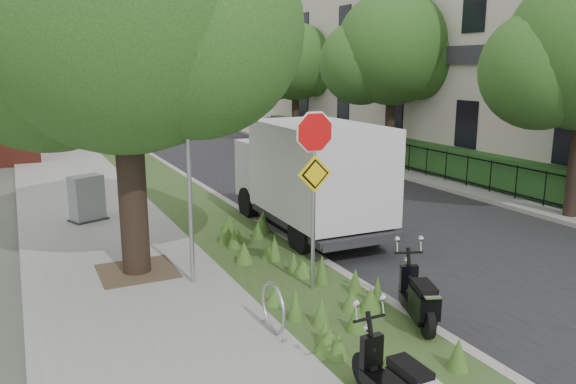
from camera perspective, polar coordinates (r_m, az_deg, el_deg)
name	(u,v)px	position (r m, az deg, el deg)	size (l,w,h in m)	color
ground	(398,293)	(10.28, 11.12, -10.03)	(120.00, 120.00, 0.00)	#4C5147
sidewalk_near	(81,198)	(18.00, -20.30, -0.55)	(3.50, 60.00, 0.12)	gray
verge	(171,189)	(18.45, -11.80, 0.29)	(2.00, 60.00, 0.12)	#2C471E
kerb_near	(201,186)	(18.71, -8.83, 0.59)	(0.20, 60.00, 0.13)	#9E9991
road	(296,179)	(20.00, 0.79, 1.35)	(7.00, 60.00, 0.01)	black
kerb_far	(377,169)	(21.76, 9.05, 2.27)	(0.20, 60.00, 0.13)	#9E9991
footpath_far	(413,166)	(22.77, 12.57, 2.57)	(3.20, 60.00, 0.12)	gray
street_tree_main	(116,14)	(10.56, -17.09, 16.89)	(6.21, 5.54, 7.66)	black
bare_post	(189,173)	(9.84, -10.02, 1.89)	(0.08, 0.08, 4.00)	#A5A8AD
bike_hoop	(273,308)	(8.32, -1.49, -11.67)	(0.06, 0.78, 0.77)	#A5A8AD
sign_assembly	(314,165)	(9.36, 2.69, 2.81)	(0.94, 0.08, 3.22)	#A5A8AD
fence_far	(393,153)	(22.07, 10.60, 3.95)	(0.04, 24.00, 1.00)	black
hedge_far	(407,151)	(22.49, 12.04, 4.05)	(1.00, 24.00, 1.10)	#1F4719
terrace_houses	(483,60)	(24.63, 19.20, 12.51)	(7.40, 26.40, 8.20)	beige
far_tree_b	(390,54)	(21.71, 10.36, 13.62)	(4.83, 4.31, 6.56)	black
far_tree_c	(294,66)	(28.57, 0.62, 12.71)	(4.37, 3.89, 5.93)	black
scooter_far	(420,304)	(8.73, 13.26, -11.00)	(0.68, 1.46, 0.73)	black
box_truck	(310,173)	(13.18, 2.24, 1.99)	(2.15, 5.10, 2.28)	#262628
utility_cabinet	(87,199)	(14.97, -19.75, -0.67)	(1.01, 0.84, 1.15)	#262628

